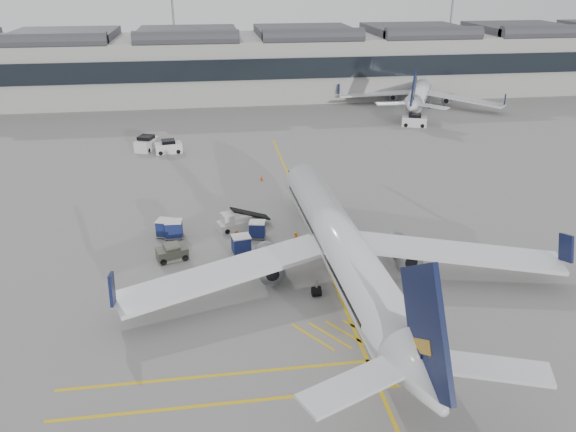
{
  "coord_description": "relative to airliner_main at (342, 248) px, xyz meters",
  "views": [
    {
      "loc": [
        0.9,
        -37.67,
        22.81
      ],
      "look_at": [
        6.96,
        4.2,
        4.0
      ],
      "focal_mm": 35.0,
      "sensor_mm": 36.0,
      "label": 1
    }
  ],
  "objects": [
    {
      "name": "ground",
      "position": [
        -10.56,
        0.12,
        -2.96
      ],
      "size": [
        220.0,
        220.0,
        0.0
      ],
      "primitive_type": "plane",
      "color": "gray",
      "rests_on": "ground"
    },
    {
      "name": "safety_cone_engine",
      "position": [
        2.62,
        2.98,
        -2.68
      ],
      "size": [
        0.41,
        0.41,
        0.57
      ],
      "primitive_type": "cone",
      "color": "#F24C0A",
      "rests_on": "ground"
    },
    {
      "name": "belt_loader",
      "position": [
        -7.38,
        11.14,
        -2.35
      ],
      "size": [
        5.26,
        2.83,
        2.08
      ],
      "rotation": [
        0.0,
        0.0,
        0.29
      ],
      "color": "beige",
      "rests_on": "ground"
    },
    {
      "name": "baggage_cart_a",
      "position": [
        -5.81,
        8.77,
        -2.1
      ],
      "size": [
        1.75,
        1.53,
        1.61
      ],
      "rotation": [
        0.0,
        0.0,
        -0.19
      ],
      "color": "gray",
      "rests_on": "ground"
    },
    {
      "name": "safety_cone_nose",
      "position": [
        -3.92,
        23.93,
        -2.7
      ],
      "size": [
        0.38,
        0.38,
        0.52
      ],
      "primitive_type": "cone",
      "color": "#F24C0A",
      "rests_on": "ground"
    },
    {
      "name": "service_van_right",
      "position": [
        22.2,
        44.83,
        -2.09
      ],
      "size": [
        4.18,
        2.99,
        1.94
      ],
      "rotation": [
        0.0,
        0.0,
        -0.33
      ],
      "color": "silver",
      "rests_on": "ground"
    },
    {
      "name": "baggage_cart_d",
      "position": [
        -13.36,
        9.86,
        -2.05
      ],
      "size": [
        1.69,
        1.42,
        1.7
      ],
      "rotation": [
        0.0,
        0.0,
        -0.05
      ],
      "color": "gray",
      "rests_on": "ground"
    },
    {
      "name": "airliner_main",
      "position": [
        0.0,
        0.0,
        0.0
      ],
      "size": [
        34.68,
        37.93,
        10.08
      ],
      "rotation": [
        0.0,
        0.0,
        0.04
      ],
      "color": "silver",
      "rests_on": "ground"
    },
    {
      "name": "service_van_left",
      "position": [
        -15.15,
        36.23,
        -2.16
      ],
      "size": [
        3.71,
        2.28,
        1.79
      ],
      "rotation": [
        0.0,
        0.0,
        0.16
      ],
      "color": "silver",
      "rests_on": "ground"
    },
    {
      "name": "baggage_cart_b",
      "position": [
        -14.12,
        10.21,
        -2.06
      ],
      "size": [
        1.94,
        1.77,
        1.69
      ],
      "rotation": [
        0.0,
        0.0,
        -0.33
      ],
      "color": "gray",
      "rests_on": "ground"
    },
    {
      "name": "ramp_agent_b",
      "position": [
        -7.85,
        7.17,
        -2.17
      ],
      "size": [
        0.97,
        0.9,
        1.58
      ],
      "primitive_type": "imported",
      "rotation": [
        0.0,
        0.0,
        3.66
      ],
      "color": "#FF530D",
      "rests_on": "ground"
    },
    {
      "name": "baggage_cart_c",
      "position": [
        -7.48,
        5.79,
        -2.04
      ],
      "size": [
        1.84,
        1.6,
        1.73
      ],
      "rotation": [
        0.0,
        0.0,
        0.16
      ],
      "color": "gray",
      "rests_on": "ground"
    },
    {
      "name": "apron_markings",
      "position": [
        -0.56,
        10.12,
        -2.96
      ],
      "size": [
        0.25,
        60.0,
        0.01
      ],
      "primitive_type": "cube",
      "color": "gold",
      "rests_on": "ground"
    },
    {
      "name": "light_masts",
      "position": [
        -12.23,
        86.12,
        11.53
      ],
      "size": [
        113.0,
        0.6,
        25.45
      ],
      "color": "slate",
      "rests_on": "ground"
    },
    {
      "name": "pushback_tug",
      "position": [
        -13.36,
        5.62,
        -2.32
      ],
      "size": [
        2.88,
        2.18,
        1.44
      ],
      "rotation": [
        0.0,
        0.0,
        0.27
      ],
      "color": "#4A4B3F",
      "rests_on": "ground"
    },
    {
      "name": "service_van_mid",
      "position": [
        -18.17,
        38.07,
        -2.08
      ],
      "size": [
        3.17,
        4.25,
        1.96
      ],
      "rotation": [
        0.0,
        0.0,
        1.2
      ],
      "color": "silver",
      "rests_on": "ground"
    },
    {
      "name": "ramp_agent_a",
      "position": [
        -2.67,
        5.88,
        -2.12
      ],
      "size": [
        0.73,
        0.69,
        1.68
      ],
      "primitive_type": "imported",
      "rotation": [
        0.0,
        0.0,
        0.66
      ],
      "color": "orange",
      "rests_on": "ground"
    },
    {
      "name": "airliner_far",
      "position": [
        28.0,
        58.27,
        -0.47
      ],
      "size": [
        26.61,
        29.36,
        8.47
      ],
      "rotation": [
        0.0,
        0.0,
        -0.45
      ],
      "color": "silver",
      "rests_on": "ground"
    },
    {
      "name": "terminal",
      "position": [
        -10.56,
        72.05,
        3.18
      ],
      "size": [
        200.0,
        20.45,
        12.4
      ],
      "color": "#9E9E99",
      "rests_on": "ground"
    }
  ]
}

